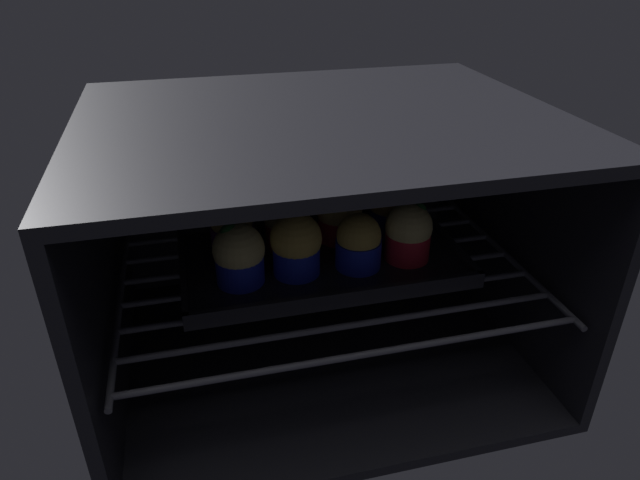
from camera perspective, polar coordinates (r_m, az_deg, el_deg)
The scene contains 11 objects.
oven_cavity at distance 81.12cm, azimuth -0.56°, elevation 0.76°, with size 59.00×47.00×37.00cm.
oven_rack at distance 79.25cm, azimuth 0.16°, elevation -2.82°, with size 54.80×42.00×0.80cm.
baking_tray at distance 79.45cm, azimuth 0.00°, elevation -1.80°, with size 38.47×22.95×2.20cm.
muffin_row0_col0 at distance 72.09cm, azimuth -8.20°, elevation -1.49°, with size 6.64×6.64×8.29cm.
muffin_row0_col1 at distance 73.18cm, azimuth -2.42°, elevation -0.51°, with size 6.76×6.76×8.54cm.
muffin_row0_col2 at distance 75.03cm, azimuth 3.92°, elevation -0.25°, with size 6.18×6.18×7.66cm.
muffin_row0_col3 at distance 77.51cm, azimuth 8.91°, elevation 0.71°, with size 6.45×6.45×8.16cm.
muffin_row1_col0 at distance 79.48cm, azimuth -8.85°, elevation 1.33°, with size 6.18×6.18×7.95cm.
muffin_row1_col1 at distance 79.73cm, azimuth -3.38°, elevation 1.80°, with size 6.45×6.45×8.05cm.
muffin_row1_col2 at distance 81.68cm, azimuth 1.96°, elevation 2.59°, with size 6.68×6.68×8.04cm.
muffin_row1_col3 at distance 84.16cm, azimuth 7.13°, elevation 3.00°, with size 6.21×6.21×7.65cm.
Camera 1 is at (-16.45, -43.31, 55.37)cm, focal length 31.70 mm.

